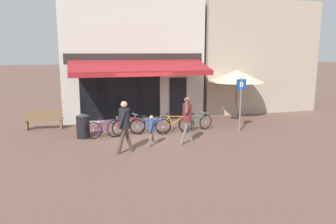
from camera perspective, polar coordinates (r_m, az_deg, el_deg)
ground_plane at (r=13.62m, az=-3.09°, el=-3.95°), size 160.00×160.00×0.00m
shop_front at (r=17.46m, az=-6.47°, el=9.15°), size 7.05×4.97×6.02m
neighbour_building at (r=20.39m, az=13.62°, el=9.24°), size 6.77×4.00×6.11m
bike_rack_rail at (r=13.80m, az=-2.92°, el=-1.68°), size 4.52×0.04×0.57m
bicycle_purple at (r=13.29m, az=-10.60°, el=-2.86°), size 1.74×0.52×0.83m
bicycle_red at (r=13.49m, az=-7.23°, el=-2.46°), size 1.67×0.65×0.86m
bicycle_blue at (r=13.58m, az=-3.11°, el=-2.45°), size 1.67×0.63×0.80m
bicycle_orange at (r=13.92m, az=1.13°, el=-2.04°), size 1.71×0.52×0.86m
bicycle_green at (r=14.21m, az=4.86°, el=-1.87°), size 1.69×0.60×0.80m
pedestrian_adult at (r=12.06m, az=3.35°, el=-0.49°), size 0.61×0.53×1.78m
pedestrian_child at (r=11.86m, az=-2.91°, el=-2.67°), size 0.37×0.42×1.14m
pedestrian_second_adult at (r=11.07m, az=-7.60°, el=-1.64°), size 0.63×0.55×1.79m
litter_bin at (r=13.42m, az=-14.59°, el=-2.31°), size 0.53×0.53×0.99m
parking_sign at (r=14.13m, az=12.54°, el=2.23°), size 0.44×0.07×2.32m
cafe_parasol at (r=16.94m, az=11.91°, el=6.15°), size 2.74×2.74×2.49m
park_bench at (r=15.38m, az=-20.83°, el=-1.18°), size 1.63×0.57×0.87m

